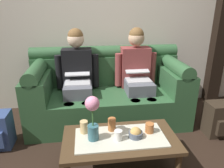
% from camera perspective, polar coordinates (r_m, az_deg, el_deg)
% --- Properties ---
extents(back_wall_patterned, '(6.00, 0.12, 2.90)m').
position_cam_1_polar(back_wall_patterned, '(3.20, -2.41, 19.57)').
color(back_wall_patterned, beige).
rests_on(back_wall_patterned, ground_plane).
extents(timber_pillar, '(0.20, 0.20, 2.90)m').
position_cam_1_polar(timber_pillar, '(3.69, 27.62, 17.52)').
color(timber_pillar, black).
rests_on(timber_pillar, ground_plane).
extents(couch, '(2.01, 0.88, 0.96)m').
position_cam_1_polar(couch, '(2.89, -1.14, -2.35)').
color(couch, '#2D5633').
rests_on(couch, ground_plane).
extents(person_left, '(0.56, 0.67, 1.22)m').
position_cam_1_polar(person_left, '(2.78, -9.18, 2.67)').
color(person_left, '#595B66').
rests_on(person_left, ground_plane).
extents(person_right, '(0.56, 0.67, 1.22)m').
position_cam_1_polar(person_right, '(2.86, 6.60, 3.29)').
color(person_right, '#595B66').
rests_on(person_right, ground_plane).
extents(coffee_table, '(1.04, 0.56, 0.36)m').
position_cam_1_polar(coffee_table, '(2.03, 2.20, -15.02)').
color(coffee_table, '#47331E').
rests_on(coffee_table, ground_plane).
extents(flower_vase, '(0.12, 0.12, 0.41)m').
position_cam_1_polar(flower_vase, '(1.85, -5.17, -8.35)').
color(flower_vase, '#336672').
rests_on(flower_vase, coffee_table).
extents(snack_bowl, '(0.13, 0.13, 0.10)m').
position_cam_1_polar(snack_bowl, '(1.99, 6.31, -12.91)').
color(snack_bowl, '#4C5666').
rests_on(snack_bowl, coffee_table).
extents(cup_near_left, '(0.07, 0.07, 0.12)m').
position_cam_1_polar(cup_near_left, '(2.06, -0.03, -10.67)').
color(cup_near_left, '#B26633').
rests_on(cup_near_left, coffee_table).
extents(cup_near_right, '(0.08, 0.08, 0.09)m').
position_cam_1_polar(cup_near_right, '(2.07, 9.93, -11.40)').
color(cup_near_right, '#B26633').
rests_on(cup_near_right, coffee_table).
extents(cup_far_center, '(0.07, 0.07, 0.12)m').
position_cam_1_polar(cup_far_center, '(2.04, -7.45, -11.24)').
color(cup_far_center, '#DBB77A').
rests_on(cup_far_center, coffee_table).
extents(cup_far_left, '(0.07, 0.07, 0.09)m').
position_cam_1_polar(cup_far_left, '(1.94, 1.67, -13.45)').
color(cup_far_left, white).
rests_on(cup_far_left, coffee_table).
extents(backpack_right, '(0.36, 0.28, 0.41)m').
position_cam_1_polar(backpack_right, '(2.91, 27.01, -8.35)').
color(backpack_right, '#2D2319').
rests_on(backpack_right, ground_plane).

